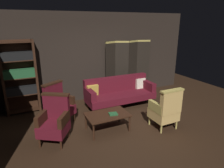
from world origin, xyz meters
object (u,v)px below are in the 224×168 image
object	(u,v)px
coffee_table	(107,116)
velvet_couch	(119,92)
armchair_gilt_accent	(166,109)
armchair_wing_left	(54,120)
folding_screen	(127,67)
armchair_wing_right	(58,104)
book_green_cloth	(113,114)
bookshelf	(20,76)

from	to	relation	value
coffee_table	velvet_couch	bearing A→B (deg)	52.54
armchair_gilt_accent	armchair_wing_left	xyz separation A→B (m)	(-2.51, 0.57, 0.00)
folding_screen	velvet_couch	distance (m)	1.19
armchair_wing_right	velvet_couch	bearing A→B (deg)	8.95
velvet_couch	armchair_wing_right	bearing A→B (deg)	-171.05
folding_screen	book_green_cloth	distance (m)	2.65
coffee_table	book_green_cloth	world-z (taller)	book_green_cloth
armchair_gilt_accent	book_green_cloth	distance (m)	1.27
armchair_wing_left	book_green_cloth	bearing A→B (deg)	-6.33
velvet_couch	armchair_wing_left	world-z (taller)	armchair_wing_left
armchair_gilt_accent	velvet_couch	bearing A→B (deg)	102.00
velvet_couch	armchair_gilt_accent	xyz separation A→B (m)	(0.37, -1.72, 0.04)
armchair_gilt_accent	book_green_cloth	bearing A→B (deg)	160.25
book_green_cloth	armchair_wing_right	bearing A→B (deg)	137.05
folding_screen	armchair_wing_left	world-z (taller)	folding_screen
velvet_couch	book_green_cloth	world-z (taller)	velvet_couch
bookshelf	armchair_wing_left	world-z (taller)	bookshelf
bookshelf	book_green_cloth	distance (m)	2.84
coffee_table	armchair_gilt_accent	bearing A→B (deg)	-20.83
armchair_wing_right	armchair_gilt_accent	bearing A→B (deg)	-32.21
armchair_gilt_accent	armchair_wing_left	distance (m)	2.57
armchair_wing_left	armchair_wing_right	bearing A→B (deg)	73.83
velvet_couch	armchair_wing_left	size ratio (longest dim) A/B	2.04
armchair_wing_left	armchair_wing_right	size ratio (longest dim) A/B	1.00
folding_screen	bookshelf	world-z (taller)	bookshelf
armchair_wing_right	bookshelf	bearing A→B (deg)	127.77
folding_screen	coffee_table	world-z (taller)	folding_screen
bookshelf	folding_screen	bearing A→B (deg)	0.77
folding_screen	armchair_wing_left	distance (m)	3.48
bookshelf	armchair_gilt_accent	bearing A→B (deg)	-38.78
book_green_cloth	folding_screen	bearing A→B (deg)	53.58
velvet_couch	coffee_table	xyz separation A→B (m)	(-0.94, -1.23, -0.08)
coffee_table	book_green_cloth	bearing A→B (deg)	-30.88
velvet_couch	armchair_wing_right	distance (m)	1.92
velvet_couch	book_green_cloth	xyz separation A→B (m)	(-0.82, -1.30, -0.02)
armchair_wing_right	book_green_cloth	bearing A→B (deg)	-42.95
velvet_couch	armchair_gilt_accent	bearing A→B (deg)	-78.00
folding_screen	velvet_couch	world-z (taller)	folding_screen
bookshelf	book_green_cloth	xyz separation A→B (m)	(1.88, -2.04, -0.65)
velvet_couch	coffee_table	bearing A→B (deg)	-127.46
coffee_table	armchair_gilt_accent	world-z (taller)	armchair_gilt_accent
folding_screen	armchair_wing_left	bearing A→B (deg)	-145.85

